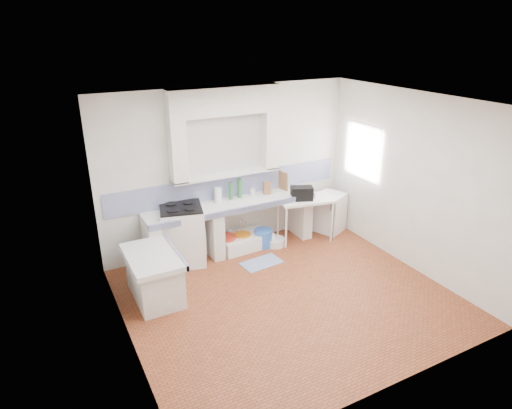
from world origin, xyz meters
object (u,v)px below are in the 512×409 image
stove (182,235)px  side_table (305,219)px  sink (245,242)px  fridge (330,212)px

stove → side_table: stove is taller
sink → side_table: 1.17m
stove → sink: 1.19m
sink → fridge: 1.78m
sink → fridge: (1.75, -0.11, 0.26)m
sink → side_table: side_table is taller
stove → fridge: (2.89, -0.13, -0.11)m
sink → side_table: size_ratio=0.96×
stove → sink: size_ratio=1.03×
sink → stove: bearing=175.4°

